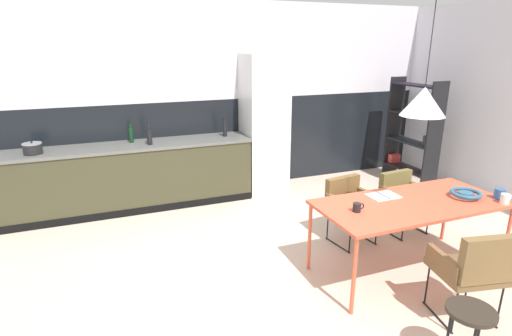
% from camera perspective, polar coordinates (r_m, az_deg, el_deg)
% --- Properties ---
extents(ground_plane, '(9.16, 9.16, 0.00)m').
position_cam_1_polar(ground_plane, '(4.08, 9.92, -15.79)').
color(ground_plane, beige).
extents(back_wall_splashback_dark, '(7.05, 0.12, 1.41)m').
position_cam_1_polar(back_wall_splashback_dark, '(6.33, -3.68, 3.52)').
color(back_wall_splashback_dark, black).
rests_on(back_wall_splashback_dark, ground).
extents(back_wall_panel_upper, '(7.05, 0.12, 1.41)m').
position_cam_1_polar(back_wall_panel_upper, '(6.15, -3.94, 16.41)').
color(back_wall_panel_upper, silver).
rests_on(back_wall_panel_upper, back_wall_splashback_dark).
extents(kitchen_counter, '(3.50, 0.63, 0.91)m').
position_cam_1_polar(kitchen_counter, '(5.78, -18.14, -1.26)').
color(kitchen_counter, '#3B3926').
rests_on(kitchen_counter, ground).
extents(refrigerator_column, '(0.62, 0.60, 2.09)m').
position_cam_1_polar(refrigerator_column, '(6.07, 1.17, 6.21)').
color(refrigerator_column, silver).
rests_on(refrigerator_column, ground).
extents(dining_table, '(1.86, 0.85, 0.75)m').
position_cam_1_polar(dining_table, '(4.16, 21.34, -5.09)').
color(dining_table, '#D75539').
rests_on(dining_table, ground).
extents(armchair_near_window, '(0.54, 0.53, 0.74)m').
position_cam_1_polar(armchair_near_window, '(4.71, 13.22, -4.57)').
color(armchair_near_window, brown).
rests_on(armchair_near_window, ground).
extents(armchair_head_of_table, '(0.56, 0.56, 0.84)m').
position_cam_1_polar(armchair_head_of_table, '(3.70, 28.84, -12.11)').
color(armchair_head_of_table, brown).
rests_on(armchair_head_of_table, ground).
extents(armchair_facing_counter, '(0.52, 0.50, 0.72)m').
position_cam_1_polar(armchair_facing_counter, '(5.17, 20.18, -3.43)').
color(armchair_facing_counter, brown).
rests_on(armchair_facing_counter, ground).
extents(fruit_bowl, '(0.30, 0.30, 0.07)m').
position_cam_1_polar(fruit_bowl, '(4.47, 27.81, -3.26)').
color(fruit_bowl, '#33607F').
rests_on(fruit_bowl, dining_table).
extents(open_book, '(0.30, 0.22, 0.02)m').
position_cam_1_polar(open_book, '(4.19, 17.73, -3.83)').
color(open_book, white).
rests_on(open_book, dining_table).
extents(mug_short_terracotta, '(0.11, 0.07, 0.08)m').
position_cam_1_polar(mug_short_terracotta, '(3.74, 14.28, -5.47)').
color(mug_short_terracotta, black).
rests_on(mug_short_terracotta, dining_table).
extents(mug_glass_clear, '(0.13, 0.08, 0.09)m').
position_cam_1_polar(mug_glass_clear, '(4.49, 32.09, -3.74)').
color(mug_glass_clear, white).
rests_on(mug_glass_clear, dining_table).
extents(mug_tall_blue, '(0.14, 0.09, 0.10)m').
position_cam_1_polar(mug_tall_blue, '(4.59, 31.45, -3.16)').
color(mug_tall_blue, '#335B93').
rests_on(mug_tall_blue, dining_table).
extents(cooking_pot, '(0.23, 0.23, 0.16)m').
position_cam_1_polar(cooking_pot, '(5.64, -29.33, 2.44)').
color(cooking_pot, black).
rests_on(cooking_pot, kitchen_counter).
extents(bottle_spice_small, '(0.07, 0.07, 0.30)m').
position_cam_1_polar(bottle_spice_small, '(5.56, -15.02, 4.47)').
color(bottle_spice_small, black).
rests_on(bottle_spice_small, kitchen_counter).
extents(bottle_oil_tall, '(0.06, 0.06, 0.27)m').
position_cam_1_polar(bottle_oil_tall, '(5.76, -17.45, 4.59)').
color(bottle_oil_tall, '#0F3319').
rests_on(bottle_oil_tall, kitchen_counter).
extents(bottle_vinegar_dark, '(0.06, 0.06, 0.30)m').
position_cam_1_polar(bottle_vinegar_dark, '(5.89, -4.48, 5.81)').
color(bottle_vinegar_dark, black).
rests_on(bottle_vinegar_dark, kitchen_counter).
extents(side_stool, '(0.33, 0.33, 0.50)m').
position_cam_1_polar(side_stool, '(3.24, 28.33, -18.14)').
color(side_stool, '#2D261E').
rests_on(side_stool, ground).
extents(open_shelf_unit, '(0.30, 0.93, 1.70)m').
position_cam_1_polar(open_shelf_unit, '(6.88, 21.52, 4.75)').
color(open_shelf_unit, black).
rests_on(open_shelf_unit, ground).
extents(pendant_lamp_over_table_near, '(0.40, 0.40, 1.19)m').
position_cam_1_polar(pendant_lamp_over_table_near, '(3.92, 22.86, 8.76)').
color(pendant_lamp_over_table_near, black).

